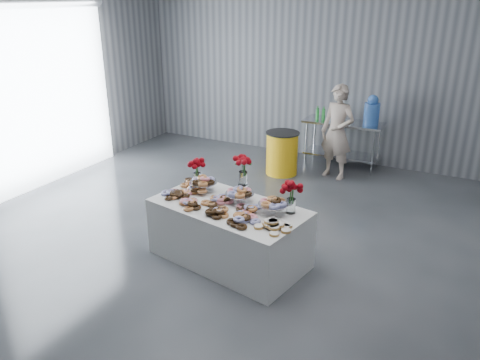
{
  "coord_description": "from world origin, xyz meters",
  "views": [
    {
      "loc": [
        2.71,
        -4.5,
        3.15
      ],
      "look_at": [
        0.12,
        0.5,
        0.91
      ],
      "focal_mm": 35.0,
      "sensor_mm": 36.0,
      "label": 1
    }
  ],
  "objects_px": {
    "person": "(337,132)",
    "trash_barrel": "(282,153)",
    "water_jug": "(372,111)",
    "display_table": "(229,233)",
    "prep_table": "(343,136)"
  },
  "relations": [
    {
      "from": "water_jug",
      "to": "display_table",
      "type": "bearing_deg",
      "value": -100.72
    },
    {
      "from": "display_table",
      "to": "person",
      "type": "bearing_deg",
      "value": 84.55
    },
    {
      "from": "display_table",
      "to": "prep_table",
      "type": "distance_m",
      "value": 4.09
    },
    {
      "from": "water_jug",
      "to": "trash_barrel",
      "type": "bearing_deg",
      "value": -146.52
    },
    {
      "from": "water_jug",
      "to": "person",
      "type": "relative_size",
      "value": 0.32
    },
    {
      "from": "person",
      "to": "trash_barrel",
      "type": "bearing_deg",
      "value": -149.35
    },
    {
      "from": "display_table",
      "to": "water_jug",
      "type": "height_order",
      "value": "water_jug"
    },
    {
      "from": "display_table",
      "to": "person",
      "type": "xyz_separation_m",
      "value": [
        0.33,
        3.44,
        0.48
      ]
    },
    {
      "from": "person",
      "to": "display_table",
      "type": "bearing_deg",
      "value": -81.69
    },
    {
      "from": "prep_table",
      "to": "trash_barrel",
      "type": "height_order",
      "value": "prep_table"
    },
    {
      "from": "display_table",
      "to": "trash_barrel",
      "type": "height_order",
      "value": "trash_barrel"
    },
    {
      "from": "prep_table",
      "to": "trash_barrel",
      "type": "xyz_separation_m",
      "value": [
        -0.88,
        -0.91,
        -0.22
      ]
    },
    {
      "from": "person",
      "to": "trash_barrel",
      "type": "relative_size",
      "value": 2.13
    },
    {
      "from": "prep_table",
      "to": "trash_barrel",
      "type": "relative_size",
      "value": 1.87
    },
    {
      "from": "prep_table",
      "to": "trash_barrel",
      "type": "distance_m",
      "value": 1.28
    }
  ]
}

